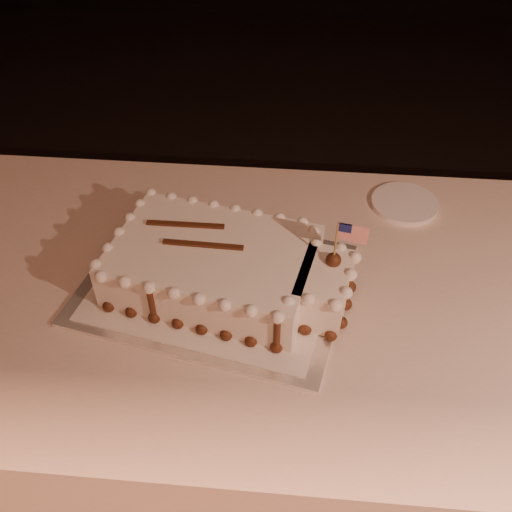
# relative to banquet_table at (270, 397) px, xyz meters

# --- Properties ---
(room_shell) EXTENTS (6.10, 8.10, 2.90)m
(room_shell) POSITION_rel_banquet_table_xyz_m (0.00, -0.60, 1.02)
(room_shell) COLOR black
(room_shell) RESTS_ON ground
(banquet_table) EXTENTS (2.40, 0.80, 0.75)m
(banquet_table) POSITION_rel_banquet_table_xyz_m (0.00, 0.00, 0.00)
(banquet_table) COLOR beige
(banquet_table) RESTS_ON ground
(cake_board) EXTENTS (0.55, 0.46, 0.01)m
(cake_board) POSITION_rel_banquet_table_xyz_m (-0.11, -0.00, 0.38)
(cake_board) COLOR white
(cake_board) RESTS_ON banquet_table
(doily) EXTENTS (0.49, 0.41, 0.00)m
(doily) POSITION_rel_banquet_table_xyz_m (-0.11, -0.00, 0.38)
(doily) COLOR white
(doily) RESTS_ON cake_board
(sheet_cake) EXTENTS (0.48, 0.33, 0.18)m
(sheet_cake) POSITION_rel_banquet_table_xyz_m (-0.09, -0.01, 0.43)
(sheet_cake) COLOR white
(sheet_cake) RESTS_ON doily
(side_plate) EXTENTS (0.15, 0.15, 0.01)m
(side_plate) POSITION_rel_banquet_table_xyz_m (0.28, 0.28, 0.38)
(side_plate) COLOR white
(side_plate) RESTS_ON banquet_table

